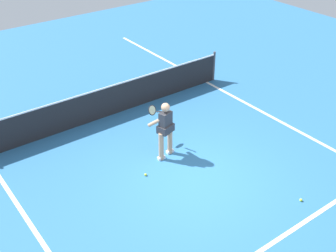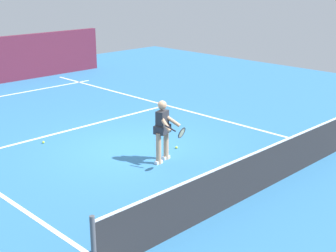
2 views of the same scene
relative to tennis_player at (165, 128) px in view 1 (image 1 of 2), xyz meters
name	(u,v)px [view 1 (image 1 of 2)]	position (x,y,z in m)	size (l,w,h in m)	color
ground_plane	(194,179)	(-0.02, -1.23, -0.85)	(26.93, 26.93, 0.00)	teal
service_line_marking	(274,242)	(-0.02, -3.75, -0.84)	(7.51, 0.10, 0.01)	white
sideline_left_marking	(47,250)	(-3.78, -1.23, -0.84)	(0.10, 18.72, 0.01)	white
sideline_right_marking	(296,130)	(3.73, -1.23, -0.84)	(0.10, 18.72, 0.01)	white
court_net	(111,100)	(-0.02, 2.66, -0.36)	(8.19, 0.08, 1.04)	#4C4C51
tennis_player	(165,128)	(0.00, 0.00, 0.00)	(0.66, 1.07, 1.55)	tan
tennis_ball_near	(146,175)	(-0.89, -0.41, -0.81)	(0.07, 0.07, 0.07)	#D1E533
tennis_ball_far	(301,200)	(1.41, -3.27, -0.81)	(0.07, 0.07, 0.07)	#D1E533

